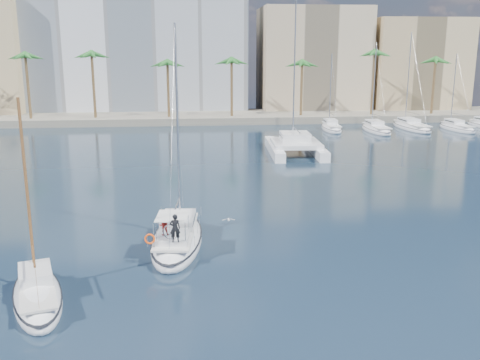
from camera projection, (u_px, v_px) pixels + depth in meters
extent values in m
plane|color=black|center=(226.00, 236.00, 36.02)|extent=(160.00, 160.00, 0.00)
cube|color=gray|center=(200.00, 117.00, 94.83)|extent=(120.00, 14.00, 1.20)
cube|color=silver|center=(135.00, 40.00, 102.08)|extent=(42.00, 16.00, 28.00)
cube|color=tan|center=(312.00, 61.00, 103.44)|extent=(20.00, 14.00, 20.00)
cube|color=tan|center=(415.00, 67.00, 103.69)|extent=(18.00, 12.00, 18.00)
cylinder|color=brown|center=(201.00, 92.00, 89.86)|extent=(0.44, 0.44, 10.50)
sphere|color=#266727|center=(200.00, 60.00, 88.61)|extent=(3.60, 3.60, 3.60)
cylinder|color=brown|center=(396.00, 91.00, 93.18)|extent=(0.44, 0.44, 10.50)
sphere|color=#266727|center=(398.00, 60.00, 91.93)|extent=(3.60, 3.60, 3.60)
ellipsoid|color=white|center=(177.00, 241.00, 34.26)|extent=(3.96, 9.97, 2.02)
ellipsoid|color=black|center=(177.00, 237.00, 34.20)|extent=(4.00, 10.06, 0.18)
cube|color=silver|center=(177.00, 231.00, 33.90)|extent=(2.86, 7.46, 0.12)
cube|color=silver|center=(178.00, 220.00, 34.90)|extent=(2.36, 3.36, 0.60)
cube|color=black|center=(178.00, 220.00, 34.90)|extent=(2.35, 2.98, 0.14)
cylinder|color=#B7BABF|center=(178.00, 125.00, 34.55)|extent=(0.15, 0.15, 12.75)
cylinder|color=#B7BABF|center=(176.00, 206.00, 33.80)|extent=(0.47, 3.92, 0.11)
cube|color=silver|center=(173.00, 237.00, 32.03)|extent=(2.06, 2.59, 0.36)
cube|color=white|center=(172.00, 216.00, 31.61)|extent=(2.06, 2.59, 0.04)
torus|color=silver|center=(171.00, 232.00, 30.96)|extent=(0.96, 0.14, 0.96)
torus|color=#F1490C|center=(150.00, 239.00, 30.66)|extent=(0.65, 0.25, 0.64)
imported|color=black|center=(175.00, 228.00, 30.51)|extent=(0.62, 0.42, 1.67)
imported|color=maroon|center=(164.00, 226.00, 31.76)|extent=(0.58, 0.46, 1.17)
ellipsoid|color=white|center=(38.00, 298.00, 26.49)|extent=(4.35, 7.68, 1.72)
ellipsoid|color=black|center=(37.00, 294.00, 26.43)|extent=(4.39, 7.75, 0.18)
cube|color=silver|center=(37.00, 287.00, 26.21)|extent=(3.18, 5.73, 0.12)
cube|color=silver|center=(35.00, 274.00, 26.88)|extent=(2.18, 2.74, 0.60)
cube|color=black|center=(35.00, 273.00, 26.87)|extent=(2.12, 2.48, 0.14)
cylinder|color=brown|center=(27.00, 189.00, 26.63)|extent=(0.15, 0.15, 9.06)
cylinder|color=brown|center=(34.00, 256.00, 26.03)|extent=(0.97, 2.86, 0.11)
cube|color=white|center=(274.00, 149.00, 64.83)|extent=(1.85, 12.41, 1.10)
cube|color=white|center=(315.00, 148.00, 65.06)|extent=(1.85, 12.41, 1.10)
cube|color=silver|center=(296.00, 143.00, 64.16)|extent=(5.93, 7.08, 0.50)
cube|color=silver|center=(295.00, 137.00, 64.60)|extent=(3.59, 3.88, 1.00)
cube|color=black|center=(295.00, 136.00, 64.59)|extent=(3.58, 3.39, 0.18)
cylinder|color=#B7BABF|center=(294.00, 71.00, 64.56)|extent=(0.18, 0.18, 16.48)
ellipsoid|color=silver|center=(229.00, 220.00, 38.37)|extent=(0.19, 0.37, 0.17)
sphere|color=silver|center=(228.00, 219.00, 38.53)|extent=(0.10, 0.10, 0.10)
cube|color=gray|center=(225.00, 219.00, 38.34)|extent=(0.42, 0.15, 0.10)
cube|color=gray|center=(232.00, 219.00, 38.39)|extent=(0.42, 0.15, 0.10)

